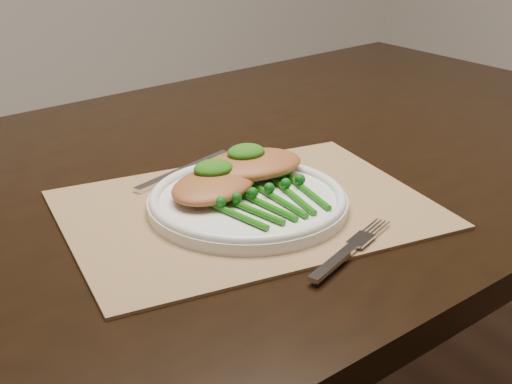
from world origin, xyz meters
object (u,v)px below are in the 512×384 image
placemat (247,209)px  dinner_plate (248,200)px  dining_table (249,358)px  broccolini_bundle (270,201)px  chicken_fillet_left (214,185)px

placemat → dinner_plate: 0.01m
dining_table → broccolini_bundle: (-0.08, -0.19, 0.40)m
placemat → chicken_fillet_left: (-0.03, 0.03, 0.03)m
placemat → chicken_fillet_left: bearing=143.0°
dining_table → dinner_plate: 0.43m
chicken_fillet_left → broccolini_bundle: size_ratio=0.80×
chicken_fillet_left → broccolini_bundle: (0.05, -0.06, -0.01)m
chicken_fillet_left → broccolini_bundle: bearing=-80.2°
placemat → broccolini_bundle: broccolini_bundle is taller
dining_table → chicken_fillet_left: 0.44m
placemat → dinner_plate: bearing=-97.1°
dinner_plate → dining_table: bearing=59.3°
dining_table → placemat: (-0.09, -0.16, 0.37)m
placemat → broccolini_bundle: bearing=-61.5°
placemat → chicken_fillet_left: 0.05m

